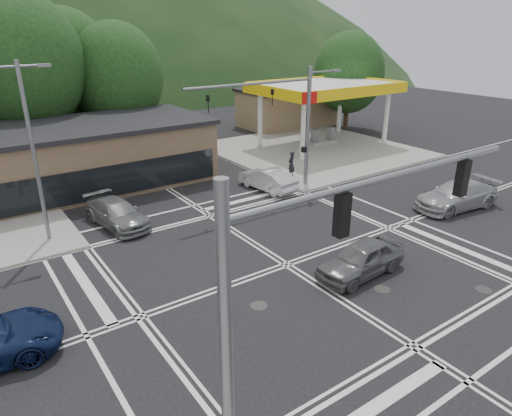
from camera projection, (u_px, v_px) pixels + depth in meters
ground at (286, 265)px, 21.32m from camera, size 120.00×120.00×0.00m
sidewalk_ne at (313, 150)px, 40.67m from camera, size 16.00×16.00×0.15m
gas_station_canopy at (325, 90)px, 40.63m from camera, size 12.32×8.34×5.75m
convenience_store at (288, 108)px, 50.26m from camera, size 10.00×6.00×3.80m
commercial_row at (25, 166)px, 29.25m from camera, size 24.00×8.00×4.00m
hill_north at (2, 82)px, 89.76m from camera, size 252.00×126.00×140.00m
tree_n_b at (22, 64)px, 33.47m from camera, size 9.00×9.00×12.98m
tree_n_c at (117, 76)px, 37.68m from camera, size 7.60×7.60×10.87m
tree_n_e at (66, 66)px, 38.89m from camera, size 8.40×8.40×11.98m
tree_ne at (349, 73)px, 47.11m from camera, size 7.20×7.20×9.99m
streetlight_nw at (34, 146)px, 21.79m from camera, size 2.50×0.25×9.00m
signal_mast_ne at (294, 114)px, 29.36m from camera, size 11.65×0.30×8.00m
signal_mast_sw at (297, 291)px, 9.78m from camera, size 9.14×0.28×8.00m
car_grey_center at (361, 259)px, 20.24m from camera, size 4.60×2.07×1.53m
car_silver_east at (457, 195)px, 27.67m from camera, size 5.84×2.97×1.62m
car_queue_a at (267, 179)px, 30.81m from camera, size 2.09×4.67×1.49m
car_queue_b at (151, 159)px, 35.42m from camera, size 2.20×4.63×1.53m
car_northbound at (117, 213)px, 25.30m from camera, size 2.66×5.12×1.42m
pedestrian at (291, 164)px, 32.98m from camera, size 0.79×0.66×1.85m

